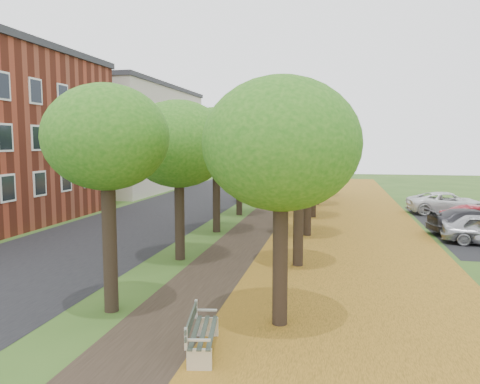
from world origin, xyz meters
The scene contains 10 objects.
ground centered at (0.00, 0.00, 0.00)m, with size 120.00×120.00×0.00m, color #2D4C19.
street_asphalt centered at (-7.50, 15.00, 0.00)m, with size 8.00×70.00×0.01m, color black.
footpath centered at (0.00, 15.00, 0.00)m, with size 3.20×70.00×0.01m, color black.
leaf_verge centered at (5.00, 15.00, 0.01)m, with size 7.50×70.00×0.01m, color #AA701F.
tree_row_west centered at (-2.20, 15.00, 4.73)m, with size 3.83×33.83×6.40m.
tree_row_east centered at (2.60, 15.00, 4.73)m, with size 3.83×33.83×6.40m.
building_cream centered at (-17.00, 33.00, 5.21)m, with size 10.30×20.30×10.40m.
bench centered at (1.03, -2.01, 0.47)m, with size 0.88×1.98×0.91m.
car_grey centered at (11.00, 13.81, 0.67)m, with size 1.87×4.61×1.34m, color #2F2E33.
car_white centered at (11.38, 21.17, 0.72)m, with size 2.39×5.19×1.44m, color white.
Camera 1 is at (3.96, -11.87, 4.79)m, focal length 35.00 mm.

